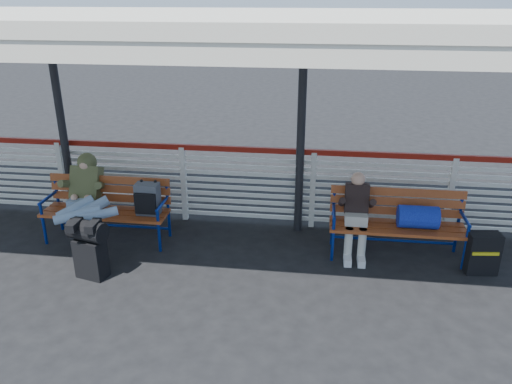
# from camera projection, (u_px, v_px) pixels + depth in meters

# --- Properties ---
(ground) EXTENTS (60.00, 60.00, 0.00)m
(ground) POSITION_uv_depth(u_px,v_px,m) (146.00, 283.00, 6.25)
(ground) COLOR black
(ground) RESTS_ON ground
(fence) EXTENTS (12.08, 0.08, 1.24)m
(fence) POSITION_uv_depth(u_px,v_px,m) (184.00, 180.00, 7.75)
(fence) COLOR silver
(fence) RESTS_ON ground
(canopy) EXTENTS (12.60, 3.60, 3.16)m
(canopy) POSITION_uv_depth(u_px,v_px,m) (150.00, 23.00, 5.91)
(canopy) COLOR silver
(canopy) RESTS_ON ground
(luggage_stack) EXTENTS (0.52, 0.37, 0.78)m
(luggage_stack) POSITION_uv_depth(u_px,v_px,m) (89.00, 247.00, 6.24)
(luggage_stack) COLOR black
(luggage_stack) RESTS_ON ground
(bench_left) EXTENTS (1.80, 0.56, 0.92)m
(bench_left) POSITION_uv_depth(u_px,v_px,m) (119.00, 202.00, 7.12)
(bench_left) COLOR #99461D
(bench_left) RESTS_ON ground
(bench_right) EXTENTS (1.80, 0.56, 0.92)m
(bench_right) POSITION_uv_depth(u_px,v_px,m) (406.00, 217.00, 6.68)
(bench_right) COLOR #99461D
(bench_right) RESTS_ON ground
(traveler_man) EXTENTS (0.94, 1.64, 0.77)m
(traveler_man) POSITION_uv_depth(u_px,v_px,m) (85.00, 204.00, 6.81)
(traveler_man) COLOR #7C8FA6
(traveler_man) RESTS_ON ground
(companion_person) EXTENTS (0.32, 0.66, 1.15)m
(companion_person) POSITION_uv_depth(u_px,v_px,m) (356.00, 214.00, 6.74)
(companion_person) COLOR #BBB8AA
(companion_person) RESTS_ON ground
(suitcase_side) EXTENTS (0.42, 0.28, 0.55)m
(suitcase_side) POSITION_uv_depth(u_px,v_px,m) (482.00, 253.00, 6.39)
(suitcase_side) COLOR black
(suitcase_side) RESTS_ON ground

